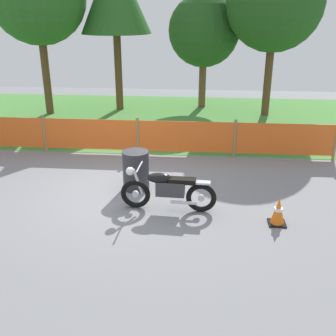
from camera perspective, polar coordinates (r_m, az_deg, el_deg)
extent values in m
cube|color=gray|center=(8.88, -6.72, -3.56)|extent=(24.00, 24.00, 0.02)
cube|color=#4C8C3D|center=(14.77, -1.92, 7.06)|extent=(24.00, 7.69, 0.01)
cylinder|color=#997547|center=(11.67, -17.17, 4.69)|extent=(0.08, 0.08, 1.05)
cylinder|color=#997547|center=(10.97, -4.32, 4.54)|extent=(0.08, 0.08, 1.05)
cylinder|color=#997547|center=(10.87, 9.49, 4.14)|extent=(0.08, 0.08, 1.05)
cylinder|color=#997547|center=(11.39, 22.75, 3.52)|extent=(0.08, 0.08, 1.05)
cube|color=orange|center=(11.24, -10.95, 4.74)|extent=(2.54, 0.02, 0.85)
cube|color=orange|center=(10.83, 2.56, 4.47)|extent=(2.54, 0.02, 0.85)
cube|color=orange|center=(11.05, 16.29, 3.95)|extent=(2.54, 0.02, 0.85)
cylinder|color=brown|center=(15.83, -16.97, 12.69)|extent=(0.28, 0.28, 3.00)
cylinder|color=brown|center=(16.00, -7.06, 13.31)|extent=(0.28, 0.28, 2.88)
cylinder|color=brown|center=(16.41, 4.91, 12.07)|extent=(0.28, 0.28, 2.01)
sphere|color=#23511E|center=(16.20, 5.15, 18.90)|extent=(2.73, 2.73, 2.73)
cylinder|color=brown|center=(15.42, 14.04, 12.33)|extent=(0.28, 0.28, 2.78)
sphere|color=#23511E|center=(15.23, 14.97, 21.82)|extent=(3.33, 3.33, 3.33)
torus|color=black|center=(8.09, -4.65, -3.70)|extent=(0.61, 0.13, 0.60)
cylinder|color=silver|center=(8.09, -4.65, -3.70)|extent=(0.13, 0.06, 0.13)
torus|color=black|center=(7.93, 4.74, -4.25)|extent=(0.61, 0.13, 0.60)
cylinder|color=silver|center=(7.93, 4.74, -4.25)|extent=(0.13, 0.06, 0.13)
cube|color=#38383D|center=(7.90, 0.34, -2.90)|extent=(0.58, 0.25, 0.30)
ellipsoid|color=black|center=(7.85, -1.23, -1.44)|extent=(0.50, 0.25, 0.21)
cube|color=black|center=(7.81, 2.06, -1.80)|extent=(0.54, 0.23, 0.09)
cube|color=silver|center=(7.79, 4.82, -2.08)|extent=(0.35, 0.17, 0.04)
cylinder|color=silver|center=(7.96, -4.31, -1.95)|extent=(0.22, 0.06, 0.54)
sphere|color=white|center=(7.91, -5.42, -0.45)|extent=(0.18, 0.18, 0.17)
cylinder|color=silver|center=(7.83, -4.10, 0.18)|extent=(0.06, 0.57, 0.03)
cylinder|color=silver|center=(7.86, 2.26, -4.94)|extent=(0.52, 0.09, 0.07)
cube|color=black|center=(7.87, 15.23, -7.57)|extent=(0.32, 0.32, 0.03)
cone|color=orange|center=(7.75, 15.43, -5.86)|extent=(0.26, 0.26, 0.50)
cylinder|color=white|center=(7.74, 15.45, -5.70)|extent=(0.15, 0.15, 0.06)
cylinder|color=#2D2D33|center=(8.88, -4.59, -0.32)|extent=(0.58, 0.58, 0.88)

